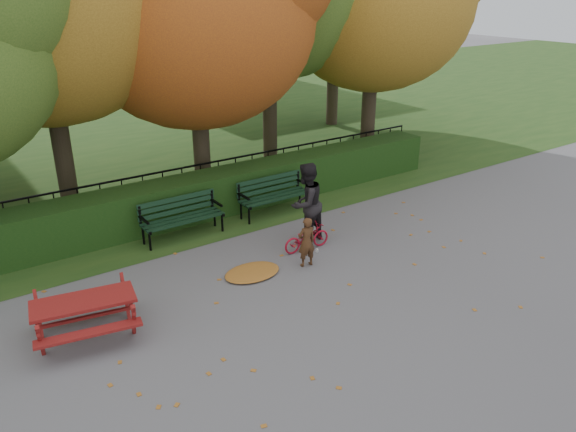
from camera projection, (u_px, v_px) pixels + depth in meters
ground at (335, 289)px, 10.24m from camera, size 90.00×90.00×0.00m
grass_strip at (96, 132)px, 20.83m from camera, size 90.00×90.00×0.00m
hedge at (217, 193)px, 13.45m from camera, size 13.00×0.90×1.00m
iron_fence at (201, 182)px, 14.04m from camera, size 14.00×0.04×1.02m
bench_left at (181, 214)px, 12.16m from camera, size 1.80×0.57×0.88m
bench_right at (273, 192)px, 13.42m from camera, size 1.80×0.57×0.88m
picnic_table at (84, 308)px, 8.69m from camera, size 1.75×1.51×0.75m
leaf_pile at (252, 272)px, 10.75m from camera, size 1.30×1.07×0.08m
leaf_scatter at (324, 282)px, 10.47m from camera, size 9.00×5.70×0.01m
child at (306, 242)px, 10.90m from camera, size 0.40×0.28×1.02m
adult at (306, 204)px, 11.77m from camera, size 1.00×0.87×1.76m
bicycle at (307, 237)px, 11.63m from camera, size 1.09×0.42×0.56m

